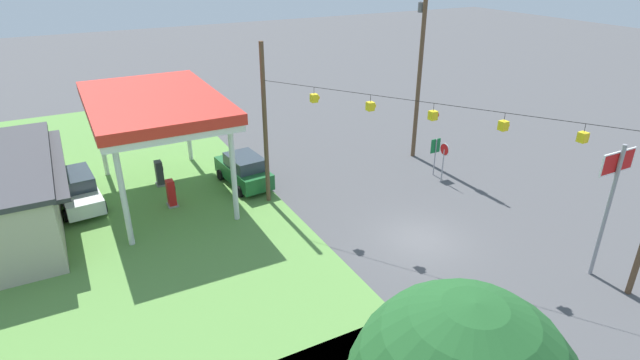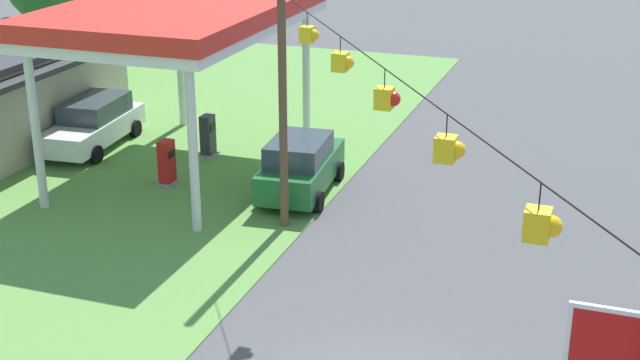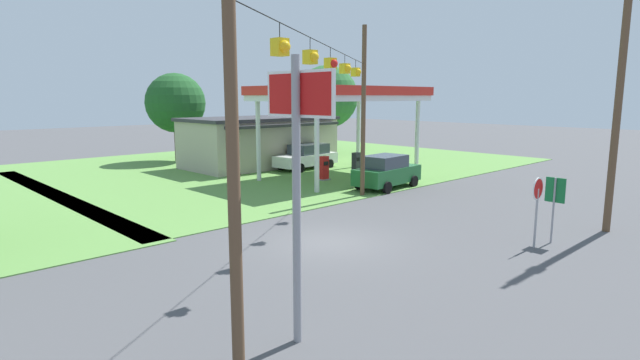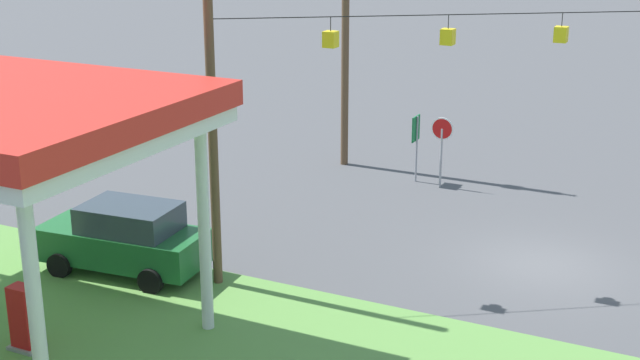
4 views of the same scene
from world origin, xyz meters
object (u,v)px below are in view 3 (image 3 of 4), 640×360
object	(u,v)px
stop_sign_overhead	(298,147)
tree_behind_station	(175,103)
car_at_pumps_rear	(307,156)
gas_station_canopy	(341,95)
stop_sign_roadside	(537,197)
tree_far_back	(327,97)
fuel_pump_near	(324,169)
fuel_pump_far	(356,165)
route_sign	(555,197)
car_at_pumps_front	(387,172)
utility_pole_main	(622,66)
gas_station_store	(260,141)

from	to	relation	value
stop_sign_overhead	tree_behind_station	distance (m)	32.67
car_at_pumps_rear	gas_station_canopy	bearing A→B (deg)	71.78
car_at_pumps_rear	stop_sign_roadside	distance (m)	21.13
tree_far_back	car_at_pumps_rear	bearing A→B (deg)	-142.03
gas_station_canopy	stop_sign_roadside	xyz separation A→B (m)	(-6.02, -15.38, -3.57)
stop_sign_roadside	tree_behind_station	bearing A→B (deg)	-94.51
fuel_pump_near	fuel_pump_far	world-z (taller)	same
fuel_pump_near	car_at_pumps_rear	bearing A→B (deg)	59.88
gas_station_canopy	stop_sign_overhead	world-z (taller)	stop_sign_overhead
fuel_pump_far	stop_sign_roadside	distance (m)	17.17
tree_far_back	route_sign	bearing A→B (deg)	-118.70
gas_station_canopy	stop_sign_roadside	distance (m)	16.90
car_at_pumps_front	utility_pole_main	size ratio (longest dim) A/B	0.40
stop_sign_roadside	car_at_pumps_front	bearing A→B (deg)	-115.50
gas_station_store	fuel_pump_near	world-z (taller)	gas_station_store
stop_sign_overhead	fuel_pump_far	bearing A→B (deg)	39.31
stop_sign_roadside	route_sign	size ratio (longest dim) A/B	1.04
gas_station_store	stop_sign_overhead	xyz separation A→B (m)	(-16.26, -23.15, 2.36)
fuel_pump_near	fuel_pump_far	distance (m)	3.07
gas_station_canopy	fuel_pump_far	xyz separation A→B (m)	(1.54, -0.00, -4.65)
car_at_pumps_front	tree_behind_station	xyz separation A→B (m)	(-2.78, 19.68, 3.77)
gas_station_store	utility_pole_main	distance (m)	25.23
fuel_pump_near	car_at_pumps_front	bearing A→B (deg)	-81.11
gas_station_store	car_at_pumps_rear	world-z (taller)	gas_station_store
fuel_pump_near	route_sign	xyz separation A→B (m)	(-3.47, -15.57, 0.97)
fuel_pump_near	stop_sign_roadside	distance (m)	16.06
gas_station_canopy	fuel_pump_far	world-z (taller)	gas_station_canopy
car_at_pumps_rear	route_sign	bearing A→B (deg)	68.38
gas_station_store	stop_sign_roadside	xyz separation A→B (m)	(-5.73, -23.73, -0.07)
gas_station_store	utility_pole_main	bearing A→B (deg)	-93.47
car_at_pumps_rear	tree_behind_station	xyz separation A→B (m)	(-4.69, 10.68, 3.81)
gas_station_canopy	stop_sign_overhead	size ratio (longest dim) A/B	1.76
gas_station_canopy	tree_behind_station	bearing A→B (deg)	103.38
gas_station_canopy	route_sign	world-z (taller)	gas_station_canopy
gas_station_store	car_at_pumps_rear	xyz separation A→B (m)	(1.37, -3.84, -0.94)
fuel_pump_near	tree_behind_station	size ratio (longest dim) A/B	0.22
fuel_pump_far	tree_behind_station	bearing A→B (deg)	108.72
car_at_pumps_rear	car_at_pumps_front	bearing A→B (deg)	73.27
stop_sign_roadside	tree_behind_station	xyz separation A→B (m)	(2.41, 30.56, 2.95)
stop_sign_roadside	tree_behind_station	world-z (taller)	tree_behind_station
gas_station_store	route_sign	xyz separation A→B (m)	(-4.71, -23.92, -0.18)
gas_station_canopy	fuel_pump_near	distance (m)	4.89
fuel_pump_far	tree_far_back	world-z (taller)	tree_far_back
gas_station_canopy	car_at_pumps_front	xyz separation A→B (m)	(-0.83, -4.50, -4.39)
fuel_pump_far	car_at_pumps_front	size ratio (longest dim) A/B	0.33
fuel_pump_near	car_at_pumps_rear	xyz separation A→B (m)	(2.61, 4.50, 0.21)
tree_behind_station	car_at_pumps_front	bearing A→B (deg)	-81.97
route_sign	fuel_pump_far	bearing A→B (deg)	67.21
car_at_pumps_front	car_at_pumps_rear	world-z (taller)	car_at_pumps_front
stop_sign_roadside	tree_far_back	size ratio (longest dim) A/B	0.31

